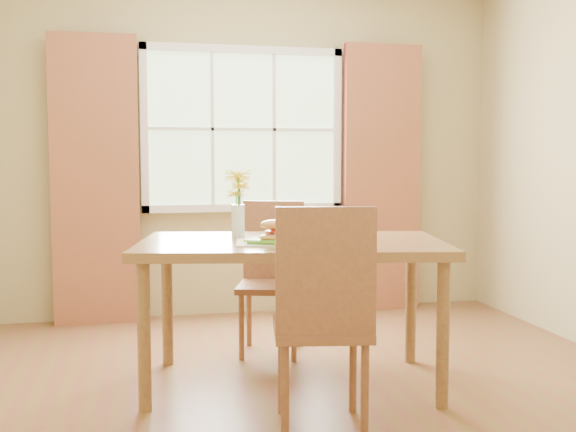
% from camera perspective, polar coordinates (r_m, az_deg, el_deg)
% --- Properties ---
extents(room, '(4.24, 3.84, 2.74)m').
position_cam_1_polar(room, '(3.62, 0.75, 6.15)').
color(room, brown).
rests_on(room, ground).
extents(window, '(1.62, 0.06, 1.32)m').
position_cam_1_polar(window, '(5.46, -3.81, 7.33)').
color(window, '#B2D6A2').
rests_on(window, room).
extents(curtain_left, '(0.65, 0.08, 2.20)m').
position_cam_1_polar(curtain_left, '(5.32, -15.99, 2.90)').
color(curtain_left, maroon).
rests_on(curtain_left, room).
extents(curtain_right, '(0.65, 0.08, 2.20)m').
position_cam_1_polar(curtain_right, '(5.67, 7.95, 3.16)').
color(curtain_right, maroon).
rests_on(curtain_right, room).
extents(dining_table, '(1.82, 1.24, 0.82)m').
position_cam_1_polar(dining_table, '(3.75, 0.33, -3.38)').
color(dining_table, brown).
rests_on(dining_table, room).
extents(chair_near, '(0.51, 0.51, 1.06)m').
position_cam_1_polar(chair_near, '(3.09, 3.01, -7.99)').
color(chair_near, brown).
rests_on(chair_near, room).
extents(chair_far, '(0.51, 0.51, 0.99)m').
position_cam_1_polar(chair_far, '(4.46, -1.37, -4.52)').
color(chair_far, brown).
rests_on(chair_far, room).
extents(placemat, '(0.49, 0.39, 0.01)m').
position_cam_1_polar(placemat, '(3.64, -0.84, -2.24)').
color(placemat, beige).
rests_on(placemat, dining_table).
extents(plate, '(0.35, 0.35, 0.01)m').
position_cam_1_polar(plate, '(3.62, -1.15, -2.14)').
color(plate, '#66B62D').
rests_on(plate, placemat).
extents(croissant_sandwich, '(0.16, 0.11, 0.11)m').
position_cam_1_polar(croissant_sandwich, '(3.57, -1.20, -1.24)').
color(croissant_sandwich, '#CD8245').
rests_on(croissant_sandwich, plate).
extents(water_glass, '(0.08, 0.08, 0.12)m').
position_cam_1_polar(water_glass, '(3.68, 4.07, -1.31)').
color(water_glass, silver).
rests_on(water_glass, dining_table).
extents(flower_vase, '(0.16, 0.16, 0.39)m').
position_cam_1_polar(flower_vase, '(3.89, -4.25, 1.77)').
color(flower_vase, silver).
rests_on(flower_vase, dining_table).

